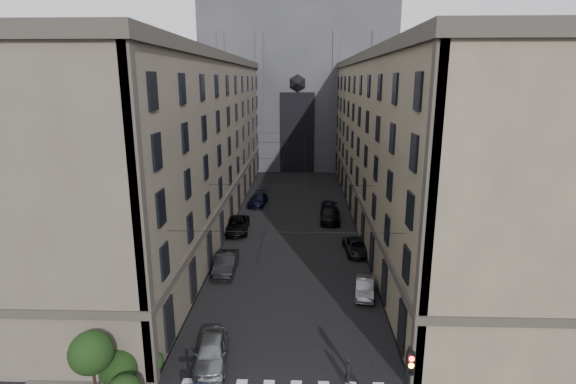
# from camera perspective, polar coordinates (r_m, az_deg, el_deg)

# --- Properties ---
(sidewalk_left) EXTENTS (7.00, 80.00, 0.15)m
(sidewalk_left) POSITION_cam_1_polar(r_m,az_deg,el_deg) (54.64, -10.35, -3.26)
(sidewalk_left) COLOR #383533
(sidewalk_left) RESTS_ON ground
(sidewalk_right) EXTENTS (7.00, 80.00, 0.15)m
(sidewalk_right) POSITION_cam_1_polar(r_m,az_deg,el_deg) (54.26, 11.92, -3.47)
(sidewalk_right) COLOR #383533
(sidewalk_right) RESTS_ON ground
(building_left) EXTENTS (13.60, 60.60, 18.85)m
(building_left) POSITION_cam_1_polar(r_m,az_deg,el_deg) (53.38, -13.90, 6.35)
(building_left) COLOR #4D453B
(building_left) RESTS_ON ground
(building_right) EXTENTS (13.60, 60.60, 18.85)m
(building_right) POSITION_cam_1_polar(r_m,az_deg,el_deg) (52.87, 15.58, 6.17)
(building_right) COLOR brown
(building_right) RESTS_ON ground
(gothic_tower) EXTENTS (35.00, 23.00, 58.00)m
(gothic_tower) POSITION_cam_1_polar(r_m,az_deg,el_deg) (89.90, 1.30, 15.16)
(gothic_tower) COLOR #2D2D33
(gothic_tower) RESTS_ON ground
(shrub_cluster) EXTENTS (3.90, 4.40, 3.90)m
(shrub_cluster) POSITION_cam_1_polar(r_m,az_deg,el_deg) (26.45, -21.35, -19.96)
(shrub_cluster) COLOR black
(shrub_cluster) RESTS_ON sidewalk_left
(tram_wires) EXTENTS (14.00, 60.00, 0.43)m
(tram_wires) POSITION_cam_1_polar(r_m,az_deg,el_deg) (51.36, 0.76, 4.10)
(tram_wires) COLOR black
(tram_wires) RESTS_ON ground
(car_left_near) EXTENTS (2.29, 4.78, 1.57)m
(car_left_near) POSITION_cam_1_polar(r_m,az_deg,el_deg) (28.13, -9.71, -19.34)
(car_left_near) COLOR slate
(car_left_near) RESTS_ON ground
(car_left_midnear) EXTENTS (1.82, 5.00, 1.64)m
(car_left_midnear) POSITION_cam_1_polar(r_m,az_deg,el_deg) (39.47, -7.90, -8.95)
(car_left_midnear) COLOR black
(car_left_midnear) RESTS_ON ground
(car_left_midfar) EXTENTS (3.02, 5.97, 1.62)m
(car_left_midfar) POSITION_cam_1_polar(r_m,az_deg,el_deg) (49.22, -6.63, -4.18)
(car_left_midfar) COLOR black
(car_left_midfar) RESTS_ON ground
(car_left_far) EXTENTS (2.56, 5.25, 1.47)m
(car_left_far) POSITION_cam_1_polar(r_m,az_deg,el_deg) (59.48, -3.82, -0.96)
(car_left_far) COLOR black
(car_left_far) RESTS_ON ground
(car_right_near) EXTENTS (1.86, 4.02, 1.28)m
(car_right_near) POSITION_cam_1_polar(r_m,az_deg,el_deg) (35.79, 9.71, -11.87)
(car_right_near) COLOR gray
(car_right_near) RESTS_ON ground
(car_right_midnear) EXTENTS (2.48, 4.78, 1.29)m
(car_right_midnear) POSITION_cam_1_polar(r_m,az_deg,el_deg) (43.70, 8.67, -6.89)
(car_right_midnear) COLOR black
(car_right_midnear) RESTS_ON ground
(car_right_midfar) EXTENTS (2.50, 5.68, 1.62)m
(car_right_midfar) POSITION_cam_1_polar(r_m,az_deg,el_deg) (52.84, 5.34, -2.86)
(car_right_midfar) COLOR black
(car_right_midfar) RESTS_ON ground
(car_right_far) EXTENTS (2.31, 4.53, 1.48)m
(car_right_far) POSITION_cam_1_polar(r_m,az_deg,el_deg) (56.08, 5.34, -1.93)
(car_right_far) COLOR black
(car_right_far) RESTS_ON ground
(pedestrian) EXTENTS (0.59, 0.71, 1.67)m
(pedestrian) POSITION_cam_1_polar(r_m,az_deg,el_deg) (26.35, 7.71, -21.69)
(pedestrian) COLOR black
(pedestrian) RESTS_ON ground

